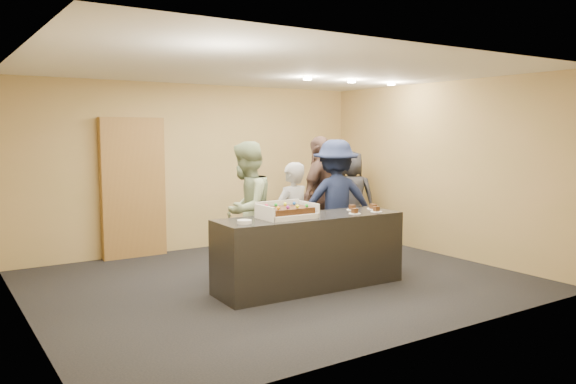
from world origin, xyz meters
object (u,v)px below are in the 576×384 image
object	(u,v)px
person_navy_man	(336,202)
person_dark_suit	(352,198)
cake_box	(286,214)
person_server_grey	(292,221)
person_brown_extra	(321,196)
plate_stack	(244,222)
person_sage_man	(246,210)
sheet_cake	(287,210)
storage_cabinet	(133,188)
serving_counter	(310,252)

from	to	relation	value
person_navy_man	person_dark_suit	distance (m)	1.56
cake_box	person_dark_suit	world-z (taller)	person_dark_suit
person_server_grey	person_brown_extra	distance (m)	1.50
person_server_grey	person_dark_suit	xyz separation A→B (m)	(2.18, 1.41, 0.03)
cake_box	plate_stack	size ratio (longest dim) A/B	3.90
person_sage_man	person_brown_extra	bearing A→B (deg)	161.39
cake_box	sheet_cake	distance (m)	0.06
plate_stack	person_server_grey	world-z (taller)	person_server_grey
storage_cabinet	person_brown_extra	size ratio (longest dim) A/B	1.15
sheet_cake	person_dark_suit	world-z (taller)	person_dark_suit
person_sage_man	plate_stack	bearing A→B (deg)	22.45
storage_cabinet	person_brown_extra	bearing A→B (deg)	-31.15
serving_counter	sheet_cake	bearing A→B (deg)	-177.84
cake_box	person_brown_extra	xyz separation A→B (m)	(1.54, 1.38, -0.01)
storage_cabinet	sheet_cake	bearing A→B (deg)	-72.16
cake_box	plate_stack	xyz separation A→B (m)	(-0.63, -0.10, -0.02)
cake_box	person_navy_man	bearing A→B (deg)	30.40
storage_cabinet	person_brown_extra	distance (m)	2.89
cake_box	person_navy_man	distance (m)	1.61
person_server_grey	person_dark_suit	size ratio (longest dim) A/B	0.96
storage_cabinet	cake_box	world-z (taller)	storage_cabinet
person_server_grey	person_sage_man	distance (m)	0.62
storage_cabinet	sheet_cake	xyz separation A→B (m)	(0.93, -2.90, -0.08)
cake_box	person_dark_suit	xyz separation A→B (m)	(2.55, 1.86, -0.14)
storage_cabinet	cake_box	bearing A→B (deg)	-72.02
storage_cabinet	person_sage_man	world-z (taller)	storage_cabinet
plate_stack	person_server_grey	distance (m)	1.15
person_server_grey	plate_stack	bearing A→B (deg)	16.13
cake_box	sheet_cake	size ratio (longest dim) A/B	1.17
cake_box	person_navy_man	world-z (taller)	person_navy_man
person_brown_extra	storage_cabinet	bearing A→B (deg)	-59.22
serving_counter	person_dark_suit	world-z (taller)	person_dark_suit
serving_counter	storage_cabinet	world-z (taller)	storage_cabinet
sheet_cake	person_server_grey	xyz separation A→B (m)	(0.38, 0.47, -0.23)
plate_stack	storage_cabinet	bearing A→B (deg)	95.88
person_sage_man	person_navy_man	xyz separation A→B (m)	(1.48, -0.01, 0.01)
sheet_cake	person_server_grey	size ratio (longest dim) A/B	0.36
plate_stack	person_dark_suit	world-z (taller)	person_dark_suit
person_sage_man	serving_counter	bearing A→B (deg)	78.94
person_navy_man	plate_stack	bearing A→B (deg)	46.34
storage_cabinet	sheet_cake	size ratio (longest dim) A/B	3.88
storage_cabinet	person_server_grey	size ratio (longest dim) A/B	1.40
plate_stack	person_brown_extra	distance (m)	2.62
serving_counter	person_server_grey	world-z (taller)	person_server_grey
storage_cabinet	person_dark_suit	distance (m)	3.64
plate_stack	person_server_grey	size ratio (longest dim) A/B	0.11
person_dark_suit	serving_counter	bearing A→B (deg)	82.33
sheet_cake	person_navy_man	bearing A→B (deg)	31.13
cake_box	person_sage_man	distance (m)	0.83
person_navy_man	person_brown_extra	bearing A→B (deg)	-82.85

